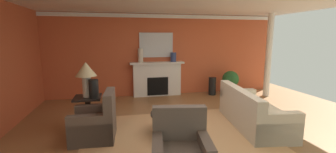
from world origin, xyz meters
name	(u,v)px	position (x,y,z in m)	size (l,w,h in m)	color
ground_plane	(194,132)	(0.00, 0.00, 0.00)	(9.87, 9.87, 0.00)	olive
wall_fireplace	(162,55)	(0.00, 3.42, 1.37)	(8.19, 0.12, 2.73)	#C65633
crown_moulding	(162,16)	(0.00, 3.34, 2.65)	(8.19, 0.08, 0.12)	white
area_rug	(175,133)	(-0.40, 0.03, 0.01)	(3.65, 2.61, 0.01)	tan
fireplace	(157,80)	(-0.22, 3.21, 0.55)	(1.80, 0.35, 1.15)	white
mantel_mirror	(156,45)	(-0.22, 3.33, 1.71)	(1.13, 0.04, 0.82)	silver
sofa	(252,113)	(1.38, 0.08, 0.30)	(1.18, 2.20, 0.85)	beige
armchair_near_window	(96,124)	(-1.95, 0.11, 0.31)	(0.85, 0.85, 0.95)	brown
coffee_table	(175,118)	(-0.40, 0.03, 0.34)	(1.00, 1.00, 0.45)	black
side_table	(88,110)	(-2.16, 0.74, 0.40)	(0.56, 0.56, 0.70)	black
table_lamp	(86,73)	(-2.16, 0.74, 1.22)	(0.44, 0.44, 0.75)	beige
vase_mantel_right	(173,57)	(0.33, 3.16, 1.31)	(0.19, 0.19, 0.31)	navy
vase_mantel_left	(140,56)	(-0.77, 3.16, 1.38)	(0.17, 0.17, 0.45)	beige
vase_tall_corner	(212,86)	(1.66, 2.91, 0.30)	(0.25, 0.25, 0.61)	black
vase_on_side_table	(94,89)	(-2.01, 0.62, 0.90)	(0.20, 0.20, 0.39)	black
book_red_cover	(170,113)	(-0.51, 0.01, 0.47)	(0.23, 0.18, 0.03)	maroon
book_art_folio	(175,108)	(-0.37, 0.16, 0.50)	(0.20, 0.14, 0.03)	maroon
potted_plant	(230,81)	(2.26, 2.77, 0.49)	(0.56, 0.56, 0.83)	#BCB29E
column_white	(269,56)	(3.40, 2.40, 1.37)	(0.20, 0.20, 2.73)	white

